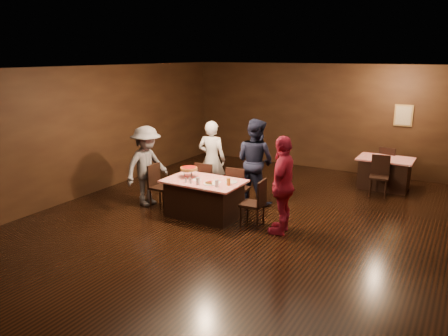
# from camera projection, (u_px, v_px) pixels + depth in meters

# --- Properties ---
(room) EXTENTS (10.00, 10.04, 3.02)m
(room) POSITION_uv_depth(u_px,v_px,m) (241.00, 116.00, 8.15)
(room) COLOR black
(room) RESTS_ON ground
(main_table) EXTENTS (1.60, 1.00, 0.77)m
(main_table) POSITION_uv_depth(u_px,v_px,m) (204.00, 198.00, 8.95)
(main_table) COLOR red
(main_table) RESTS_ON ground
(back_table) EXTENTS (1.30, 0.90, 0.77)m
(back_table) POSITION_uv_depth(u_px,v_px,m) (384.00, 173.00, 10.83)
(back_table) COLOR #B50C12
(back_table) RESTS_ON ground
(chair_far_left) EXTENTS (0.48, 0.48, 0.95)m
(chair_far_left) POSITION_uv_depth(u_px,v_px,m) (207.00, 182.00, 9.75)
(chair_far_left) COLOR black
(chair_far_left) RESTS_ON ground
(chair_far_right) EXTENTS (0.45, 0.45, 0.95)m
(chair_far_right) POSITION_uv_depth(u_px,v_px,m) (239.00, 188.00, 9.36)
(chair_far_right) COLOR black
(chair_far_right) RESTS_ON ground
(chair_end_left) EXTENTS (0.43, 0.43, 0.95)m
(chair_end_left) POSITION_uv_depth(u_px,v_px,m) (161.00, 186.00, 9.45)
(chair_end_left) COLOR black
(chair_end_left) RESTS_ON ground
(chair_end_right) EXTENTS (0.45, 0.45, 0.95)m
(chair_end_right) POSITION_uv_depth(u_px,v_px,m) (252.00, 203.00, 8.40)
(chair_end_right) COLOR black
(chair_end_right) RESTS_ON ground
(chair_back_near) EXTENTS (0.47, 0.47, 0.95)m
(chair_back_near) POSITION_uv_depth(u_px,v_px,m) (379.00, 176.00, 10.22)
(chair_back_near) COLOR black
(chair_back_near) RESTS_ON ground
(chair_back_far) EXTENTS (0.50, 0.50, 0.95)m
(chair_back_far) POSITION_uv_depth(u_px,v_px,m) (389.00, 165.00, 11.31)
(chair_back_far) COLOR black
(chair_back_far) RESTS_ON ground
(diner_white_jacket) EXTENTS (0.72, 0.54, 1.80)m
(diner_white_jacket) POSITION_uv_depth(u_px,v_px,m) (212.00, 159.00, 10.06)
(diner_white_jacket) COLOR silver
(diner_white_jacket) RESTS_ON ground
(diner_navy_hoodie) EXTENTS (1.07, 0.92, 1.90)m
(diner_navy_hoodie) POSITION_uv_depth(u_px,v_px,m) (255.00, 161.00, 9.65)
(diner_navy_hoodie) COLOR black
(diner_navy_hoodie) RESTS_ON ground
(diner_grey_knit) EXTENTS (0.81, 1.22, 1.76)m
(diner_grey_knit) POSITION_uv_depth(u_px,v_px,m) (147.00, 166.00, 9.54)
(diner_grey_knit) COLOR #5C5C61
(diner_grey_knit) RESTS_ON ground
(diner_red_shirt) EXTENTS (0.59, 1.13, 1.85)m
(diner_red_shirt) POSITION_uv_depth(u_px,v_px,m) (283.00, 185.00, 8.01)
(diner_red_shirt) COLOR #AB1D3B
(diner_red_shirt) RESTS_ON ground
(pizza_stand) EXTENTS (0.38, 0.38, 0.22)m
(pizza_stand) POSITION_uv_depth(u_px,v_px,m) (189.00, 169.00, 9.04)
(pizza_stand) COLOR black
(pizza_stand) RESTS_ON main_table
(plate_with_slice) EXTENTS (0.25, 0.25, 0.06)m
(plate_with_slice) POSITION_uv_depth(u_px,v_px,m) (210.00, 183.00, 8.57)
(plate_with_slice) COLOR white
(plate_with_slice) RESTS_ON main_table
(plate_empty) EXTENTS (0.25, 0.25, 0.01)m
(plate_empty) POSITION_uv_depth(u_px,v_px,m) (231.00, 182.00, 8.71)
(plate_empty) COLOR white
(plate_empty) RESTS_ON main_table
(glass_front_left) EXTENTS (0.08, 0.08, 0.14)m
(glass_front_left) POSITION_uv_depth(u_px,v_px,m) (198.00, 181.00, 8.56)
(glass_front_left) COLOR silver
(glass_front_left) RESTS_ON main_table
(glass_front_right) EXTENTS (0.08, 0.08, 0.14)m
(glass_front_right) POSITION_uv_depth(u_px,v_px,m) (217.00, 183.00, 8.41)
(glass_front_right) COLOR silver
(glass_front_right) RESTS_ON main_table
(glass_amber) EXTENTS (0.08, 0.08, 0.14)m
(glass_amber) POSITION_uv_depth(u_px,v_px,m) (229.00, 182.00, 8.50)
(glass_amber) COLOR #BF7F26
(glass_amber) RESTS_ON main_table
(condiments) EXTENTS (0.17, 0.10, 0.09)m
(condiments) POSITION_uv_depth(u_px,v_px,m) (189.00, 180.00, 8.69)
(condiments) COLOR silver
(condiments) RESTS_ON main_table
(napkin_center) EXTENTS (0.19, 0.19, 0.01)m
(napkin_center) POSITION_uv_depth(u_px,v_px,m) (217.00, 182.00, 8.70)
(napkin_center) COLOR white
(napkin_center) RESTS_ON main_table
(napkin_left) EXTENTS (0.21, 0.21, 0.01)m
(napkin_left) POSITION_uv_depth(u_px,v_px,m) (196.00, 180.00, 8.88)
(napkin_left) COLOR white
(napkin_left) RESTS_ON main_table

